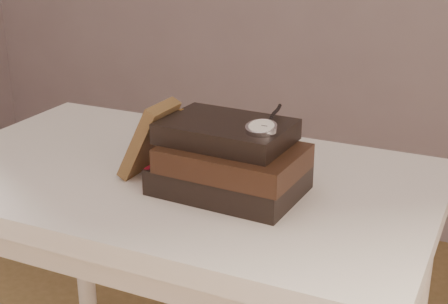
% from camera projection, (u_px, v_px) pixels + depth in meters
% --- Properties ---
extents(table, '(1.00, 0.60, 0.75)m').
position_uv_depth(table, '(178.00, 214.00, 1.29)').
color(table, silver).
rests_on(table, ground).
extents(book_stack, '(0.27, 0.19, 0.13)m').
position_uv_depth(book_stack, '(230.00, 161.00, 1.15)').
color(book_stack, black).
rests_on(book_stack, table).
extents(journal, '(0.09, 0.10, 0.15)m').
position_uv_depth(journal, '(149.00, 139.00, 1.22)').
color(journal, '#49331C').
rests_on(journal, table).
extents(pocket_watch, '(0.06, 0.16, 0.02)m').
position_uv_depth(pocket_watch, '(263.00, 127.00, 1.09)').
color(pocket_watch, silver).
rests_on(pocket_watch, book_stack).
extents(eyeglasses, '(0.11, 0.13, 0.05)m').
position_uv_depth(eyeglasses, '(209.00, 132.00, 1.26)').
color(eyeglasses, silver).
rests_on(eyeglasses, book_stack).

